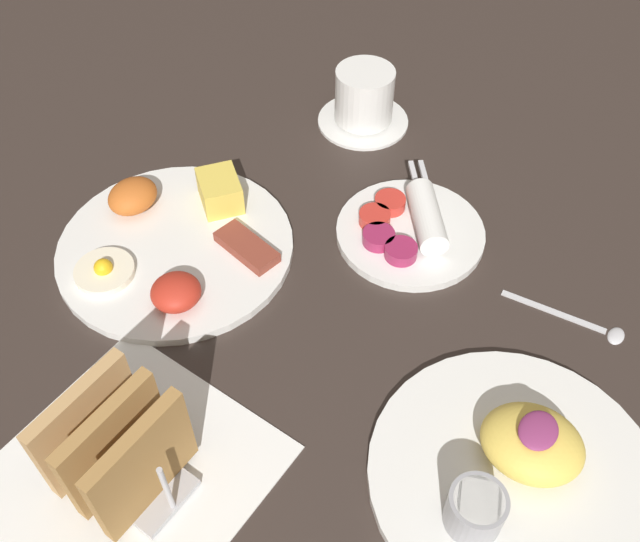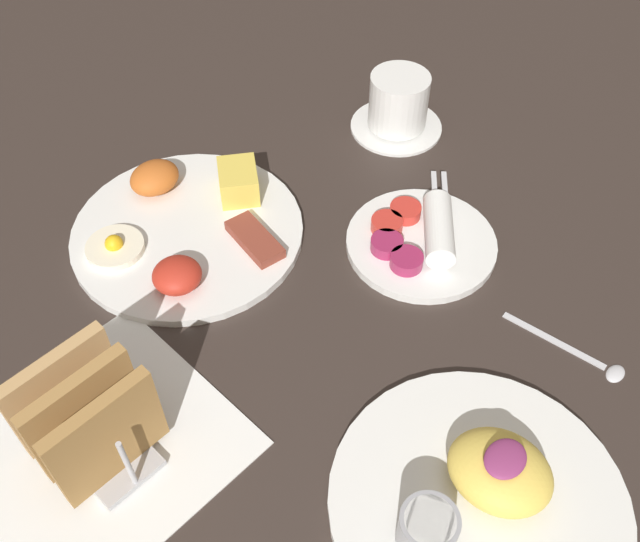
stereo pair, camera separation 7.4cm
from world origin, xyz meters
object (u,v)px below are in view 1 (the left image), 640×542
plate_breakfast (175,241)px  coffee_cup (364,100)px  plate_condiments (411,228)px  plate_foreground (516,471)px  toast_rack (116,447)px

plate_breakfast → coffee_cup: (0.31, -0.05, 0.02)m
plate_breakfast → plate_condiments: (0.17, -0.20, 0.00)m
plate_foreground → plate_condiments: bearing=47.9°
plate_breakfast → coffee_cup: bearing=-8.5°
toast_rack → plate_foreground: bearing=-55.2°
plate_foreground → coffee_cup: (0.34, 0.38, 0.02)m
toast_rack → plate_condiments: bearing=-7.6°
coffee_cup → plate_condiments: bearing=-132.4°
plate_foreground → coffee_cup: bearing=47.8°
plate_breakfast → plate_condiments: size_ratio=1.48×
plate_condiments → coffee_cup: bearing=47.6°
plate_foreground → coffee_cup: coffee_cup is taller
plate_breakfast → plate_foreground: size_ratio=1.03×
plate_condiments → plate_foreground: 0.30m
coffee_cup → plate_breakfast: bearing=171.5°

